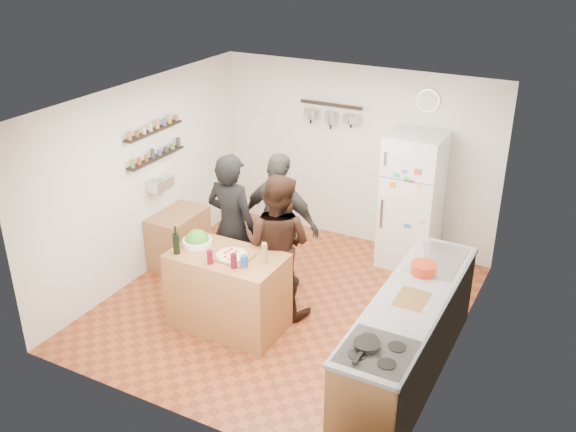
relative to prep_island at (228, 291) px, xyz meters
The scene contains 26 objects.
room_shell 1.35m from the prep_island, 70.73° to the left, with size 4.20×4.20×4.20m.
prep_island is the anchor object (origin of this frame).
pizza_board 0.47m from the prep_island, 14.04° to the right, with size 0.42×0.34×0.02m, color brown.
pizza 0.49m from the prep_island, 14.04° to the right, with size 0.34×0.34×0.02m, color beige.
salad_bowl 0.65m from the prep_island, behind, with size 0.33×0.33×0.07m, color white.
wine_bottle 0.79m from the prep_island, 156.25° to the right, with size 0.08×0.08×0.23m, color black.
wine_glass_near 0.58m from the prep_island, 101.77° to the right, with size 0.06×0.06×0.15m, color #600817.
wine_glass_far 0.61m from the prep_island, 42.27° to the right, with size 0.07×0.07×0.16m, color #4F061F.
pepper_mill 0.71m from the prep_island, ahead, with size 0.06×0.06×0.19m, color olive.
salt_canister 0.61m from the prep_island, 21.80° to the right, with size 0.08×0.08×0.13m, color #1B4696.
person_left 0.84m from the prep_island, 117.66° to the left, with size 0.67×0.44×1.82m, color black.
person_center 0.76m from the prep_island, 59.69° to the left, with size 0.83×0.65×1.71m, color black.
person_back 1.09m from the prep_island, 83.01° to the left, with size 1.04×0.43×1.78m, color #2C2A27.
counter_run 2.06m from the prep_island, ahead, with size 0.63×2.63×0.90m, color #9E7042.
stove_top 2.28m from the prep_island, 22.53° to the right, with size 0.60×0.62×0.02m, color white.
skillet 2.19m from the prep_island, 23.23° to the right, with size 0.23×0.23×0.04m, color black.
sink 2.31m from the prep_island, 24.63° to the left, with size 0.50×0.80×0.03m, color silver.
cutting_board 2.11m from the prep_island, ahead, with size 0.30×0.40×0.02m, color olive.
red_bowl 2.16m from the prep_island, 16.63° to the left, with size 0.26×0.26×0.11m, color #B33014.
fridge 2.77m from the prep_island, 61.30° to the left, with size 0.70×0.68×1.80m, color white.
wall_clock 3.47m from the prep_island, 64.30° to the left, with size 0.30×0.30×0.03m, color silver.
spice_shelf_lower 2.07m from the prep_island, 151.70° to the left, with size 0.12×1.00×0.03m, color black.
spice_shelf_upper 2.26m from the prep_island, 151.70° to the left, with size 0.12×1.00×0.03m, color black.
produce_basket 1.89m from the prep_island, 151.23° to the left, with size 0.18×0.35×0.14m, color silver.
side_table 1.67m from the prep_island, 146.00° to the left, with size 0.50×0.80×0.73m, color #97673F.
pot_rack 3.04m from the prep_island, 89.76° to the left, with size 0.90×0.04×0.04m, color black.
Camera 1 is at (3.10, -5.75, 4.23)m, focal length 40.00 mm.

